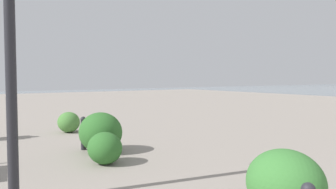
{
  "coord_description": "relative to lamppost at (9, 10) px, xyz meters",
  "views": [
    {
      "loc": [
        -0.07,
        1.97,
        1.7
      ],
      "look_at": [
        9.86,
        -4.77,
        1.06
      ],
      "focal_mm": 35.8,
      "sensor_mm": 36.0,
      "label": 1
    }
  ],
  "objects": [
    {
      "name": "shrub_round",
      "position": [
        5.29,
        -2.43,
        -2.25
      ],
      "size": [
        0.74,
        0.66,
        0.63
      ],
      "color": "#477F38",
      "rests_on": "ground"
    },
    {
      "name": "shrub_wide",
      "position": [
        2.22,
        -2.18,
        -2.12
      ],
      "size": [
        1.06,
        0.95,
        0.9
      ],
      "color": "#2D6628",
      "rests_on": "ground"
    },
    {
      "name": "lamppost",
      "position": [
        0.0,
        0.0,
        0.0
      ],
      "size": [
        0.98,
        0.28,
        3.83
      ],
      "color": "#232328",
      "rests_on": "ground"
    },
    {
      "name": "bollard_mid",
      "position": [
        2.68,
        -1.94,
        -2.16
      ],
      "size": [
        0.13,
        0.13,
        0.78
      ],
      "color": "#232328",
      "rests_on": "ground"
    },
    {
      "name": "shrub_tall",
      "position": [
        1.21,
        -1.84,
        -2.25
      ],
      "size": [
        0.74,
        0.66,
        0.63
      ],
      "color": "#2D6628",
      "rests_on": "ground"
    },
    {
      "name": "shrub_low",
      "position": [
        -2.32,
        -2.65,
        -2.15
      ],
      "size": [
        0.97,
        0.88,
        0.83
      ],
      "color": "#387533",
      "rests_on": "ground"
    }
  ]
}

